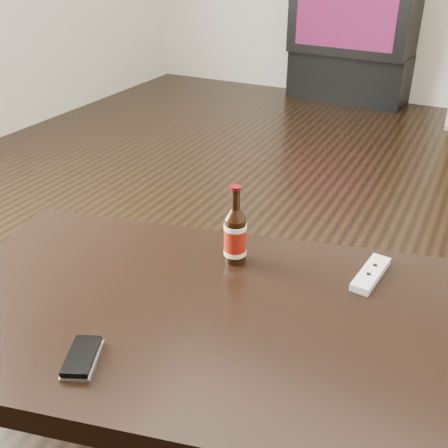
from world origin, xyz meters
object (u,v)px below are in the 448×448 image
at_px(beer_bottle, 235,236).
at_px(coffee_table, 200,329).
at_px(remote, 371,274).
at_px(tv, 359,5).
at_px(tv_stand, 351,75).
at_px(phone, 82,358).

bearing_deg(beer_bottle, coffee_table, -85.90).
bearing_deg(beer_bottle, remote, 14.20).
distance_m(tv, beer_bottle, 3.20).
bearing_deg(tv_stand, tv, -90.00).
bearing_deg(remote, beer_bottle, -159.53).
relative_size(coffee_table, phone, 10.61).
relative_size(tv_stand, remote, 5.54).
height_order(tv_stand, tv, tv).
xyz_separation_m(tv, phone, (0.42, -3.60, -0.25)).
height_order(tv, beer_bottle, tv).
xyz_separation_m(phone, remote, (0.42, 0.52, 0.00)).
distance_m(tv_stand, remote, 3.20).
bearing_deg(tv, tv_stand, 90.00).
height_order(tv_stand, coffee_table, coffee_table).
xyz_separation_m(tv, beer_bottle, (0.53, -3.15, -0.19)).
bearing_deg(remote, tv, 111.53).
bearing_deg(coffee_table, tv, 99.14).
bearing_deg(coffee_table, beer_bottle, 94.10).
distance_m(tv, remote, 3.20).
relative_size(phone, remote, 0.74).
bearing_deg(tv, coffee_table, -75.82).
relative_size(beer_bottle, remote, 1.24).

